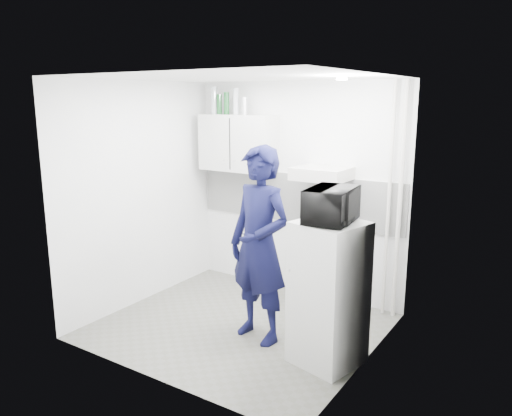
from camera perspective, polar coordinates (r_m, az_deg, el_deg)
The scene contains 22 objects.
floor at distance 5.52m, azimuth -1.93°, elevation -13.32°, with size 2.80×2.80×0.00m, color #606059.
ceiling at distance 4.98m, azimuth -2.16°, elevation 14.74°, with size 2.80×2.80×0.00m, color white.
wall_back at distance 6.14m, azimuth 4.67°, elevation 2.08°, with size 2.80×2.80×0.00m, color white.
wall_left at distance 5.99m, azimuth -13.08°, elevation 1.54°, with size 2.60×2.60×0.00m, color white.
wall_right at distance 4.46m, azimuth 12.87°, elevation -2.15°, with size 2.60×2.60×0.00m, color white.
person at distance 4.92m, azimuth 0.40°, elevation -4.28°, with size 0.72×0.47×1.97m, color black.
stove at distance 5.99m, azimuth 6.65°, elevation -7.38°, with size 0.47×0.47×0.75m, color beige.
fridge at distance 4.63m, azimuth 8.29°, elevation -9.66°, with size 0.55×0.55×1.34m, color silver.
stove_top at distance 5.87m, azimuth 6.75°, elevation -3.79°, with size 0.45×0.45×0.03m, color black.
saucepan at distance 5.80m, azimuth 7.00°, elevation -3.35°, with size 0.18×0.18×0.10m, color silver.
microwave at distance 4.39m, azimuth 8.62°, elevation 0.32°, with size 0.37×0.55×0.30m, color black.
bottle_a at distance 6.50m, azimuth -4.82°, elevation 12.14°, with size 0.08×0.08×0.34m, color #B2B7BC.
bottle_b at distance 6.45m, azimuth -4.21°, elevation 11.74°, with size 0.06×0.06×0.25m, color #144C1E.
bottle_c at distance 6.39m, azimuth -3.39°, elevation 11.86°, with size 0.07×0.07×0.27m, color #144C1E.
bottle_d at distance 6.30m, azimuth -2.30°, elevation 12.07°, with size 0.07×0.07×0.32m, color #B2B7BC.
canister_a at distance 6.23m, azimuth -1.39°, elevation 11.58°, with size 0.08×0.08×0.21m, color silver.
upper_cabinet at distance 6.31m, azimuth -2.06°, elevation 7.44°, with size 1.00×0.35×0.70m, color silver.
range_hood at distance 5.67m, azimuth 7.52°, elevation 3.93°, with size 0.60×0.50×0.14m, color beige.
backsplash at distance 6.14m, azimuth 4.59°, elevation 1.15°, with size 2.74×0.03×0.60m, color white.
pipe_a at distance 5.58m, azimuth 16.10°, elevation 0.58°, with size 0.05×0.05×2.60m, color beige.
pipe_b at distance 5.61m, azimuth 14.93°, elevation 0.72°, with size 0.04×0.04×2.60m, color beige.
ceiling_spot_fixture at distance 4.66m, azimuth 9.78°, elevation 14.36°, with size 0.10×0.10×0.02m, color white.
Camera 1 is at (2.86, -4.07, 2.40)m, focal length 35.00 mm.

